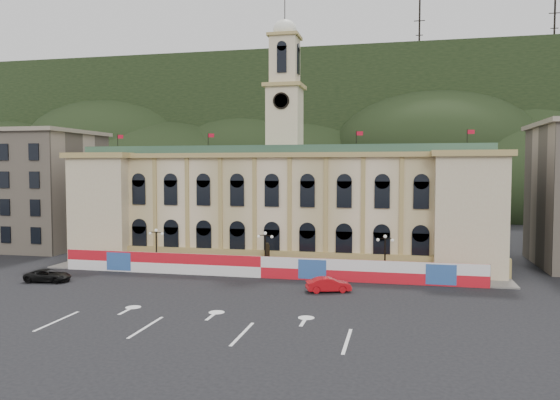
% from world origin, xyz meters
% --- Properties ---
extents(ground, '(260.00, 260.00, 0.00)m').
position_xyz_m(ground, '(0.00, 0.00, 0.00)').
color(ground, black).
rests_on(ground, ground).
extents(lane_markings, '(26.00, 10.00, 0.02)m').
position_xyz_m(lane_markings, '(0.00, -5.00, 0.00)').
color(lane_markings, white).
rests_on(lane_markings, ground).
extents(hill_ridge, '(230.00, 80.00, 64.00)m').
position_xyz_m(hill_ridge, '(0.03, 121.99, 19.48)').
color(hill_ridge, black).
rests_on(hill_ridge, ground).
extents(city_hall, '(56.20, 17.60, 37.10)m').
position_xyz_m(city_hall, '(0.00, 27.63, 7.85)').
color(city_hall, beige).
rests_on(city_hall, ground).
extents(side_building_left, '(21.00, 17.00, 18.60)m').
position_xyz_m(side_building_left, '(-43.00, 30.93, 9.33)').
color(side_building_left, tan).
rests_on(side_building_left, ground).
extents(hoarding_fence, '(50.00, 0.44, 2.50)m').
position_xyz_m(hoarding_fence, '(0.06, 15.07, 1.25)').
color(hoarding_fence, red).
rests_on(hoarding_fence, ground).
extents(pavement, '(56.00, 5.50, 0.16)m').
position_xyz_m(pavement, '(0.00, 17.75, 0.08)').
color(pavement, slate).
rests_on(pavement, ground).
extents(statue, '(1.40, 1.40, 3.72)m').
position_xyz_m(statue, '(0.00, 18.00, 1.19)').
color(statue, '#595651').
rests_on(statue, ground).
extents(lamp_left, '(1.96, 0.44, 5.15)m').
position_xyz_m(lamp_left, '(-14.00, 17.00, 3.07)').
color(lamp_left, black).
rests_on(lamp_left, ground).
extents(lamp_center, '(1.96, 0.44, 5.15)m').
position_xyz_m(lamp_center, '(0.00, 17.00, 3.07)').
color(lamp_center, black).
rests_on(lamp_center, ground).
extents(lamp_right, '(1.96, 0.44, 5.15)m').
position_xyz_m(lamp_right, '(14.00, 17.00, 3.07)').
color(lamp_right, black).
rests_on(lamp_right, ground).
extents(red_sedan, '(4.45, 5.57, 1.51)m').
position_xyz_m(red_sedan, '(8.56, 9.54, 0.75)').
color(red_sedan, '#B60D13').
rests_on(red_sedan, ground).
extents(black_suv, '(3.64, 5.62, 1.39)m').
position_xyz_m(black_suv, '(-22.65, 7.67, 0.70)').
color(black_suv, black).
rests_on(black_suv, ground).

